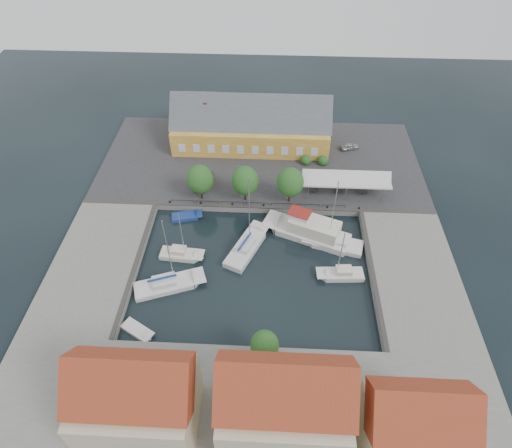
{
  "coord_description": "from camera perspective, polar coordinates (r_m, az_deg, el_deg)",
  "views": [
    {
      "loc": [
        2.24,
        -39.54,
        46.57
      ],
      "look_at": [
        0.0,
        6.0,
        1.5
      ],
      "focal_mm": 30.0,
      "sensor_mm": 36.0,
      "label": 1
    }
  ],
  "objects": [
    {
      "name": "ground",
      "position": [
        61.14,
        -0.28,
        -4.95
      ],
      "size": [
        140.0,
        140.0,
        0.0
      ],
      "primitive_type": "plane",
      "color": "black",
      "rests_on": "ground"
    },
    {
      "name": "north_quay",
      "position": [
        77.71,
        0.62,
        8.3
      ],
      "size": [
        56.0,
        26.0,
        1.0
      ],
      "primitive_type": "cube",
      "color": "#2D2D30",
      "rests_on": "ground"
    },
    {
      "name": "west_quay",
      "position": [
        64.19,
        -20.47,
        -4.98
      ],
      "size": [
        12.0,
        24.0,
        1.0
      ],
      "primitive_type": "cube",
      "color": "slate",
      "rests_on": "ground"
    },
    {
      "name": "east_quay",
      "position": [
        62.63,
        20.29,
        -6.5
      ],
      "size": [
        12.0,
        24.0,
        1.0
      ],
      "primitive_type": "cube",
      "color": "slate",
      "rests_on": "ground"
    },
    {
      "name": "south_bank",
      "position": [
        49.71,
        -1.66,
        -23.31
      ],
      "size": [
        56.0,
        14.0,
        1.0
      ],
      "primitive_type": "cube",
      "color": "slate",
      "rests_on": "ground"
    },
    {
      "name": "quay_edge_fittings",
      "position": [
        63.54,
        -0.04,
        -1.07
      ],
      "size": [
        56.0,
        24.72,
        0.4
      ],
      "color": "#383533",
      "rests_on": "north_quay"
    },
    {
      "name": "warehouse",
      "position": [
        80.06,
        -1.1,
        12.9
      ],
      "size": [
        28.56,
        14.0,
        9.55
      ],
      "color": "#C0892E",
      "rests_on": "north_quay"
    },
    {
      "name": "tent_canopy",
      "position": [
        69.99,
        11.94,
        5.77
      ],
      "size": [
        14.0,
        4.0,
        2.83
      ],
      "color": "silver",
      "rests_on": "north_quay"
    },
    {
      "name": "quay_trees",
      "position": [
        66.43,
        -1.48,
        5.78
      ],
      "size": [
        18.2,
        4.2,
        6.3
      ],
      "color": "black",
      "rests_on": "north_quay"
    },
    {
      "name": "car_silver",
      "position": [
        81.54,
        12.38,
        10.07
      ],
      "size": [
        3.71,
        2.45,
        1.18
      ],
      "primitive_type": "imported",
      "rotation": [
        0.0,
        0.0,
        1.91
      ],
      "color": "#A4A6AB",
      "rests_on": "north_quay"
    },
    {
      "name": "car_red",
      "position": [
        71.89,
        -7.05,
        5.75
      ],
      "size": [
        2.78,
        5.07,
        1.59
      ],
      "primitive_type": "imported",
      "rotation": [
        0.0,
        0.0,
        -0.24
      ],
      "color": "maroon",
      "rests_on": "north_quay"
    },
    {
      "name": "center_sailboat",
      "position": [
        62.38,
        -1.26,
        -3.15
      ],
      "size": [
        6.52,
        9.98,
        13.3
      ],
      "color": "silver",
      "rests_on": "ground"
    },
    {
      "name": "trawler",
      "position": [
        64.25,
        7.14,
        -0.93
      ],
      "size": [
        13.64,
        8.52,
        5.0
      ],
      "color": "silver",
      "rests_on": "ground"
    },
    {
      "name": "east_boat_a",
      "position": [
        64.01,
        10.37,
        -2.63
      ],
      "size": [
        9.24,
        5.01,
        12.5
      ],
      "color": "silver",
      "rests_on": "ground"
    },
    {
      "name": "east_boat_b",
      "position": [
        60.34,
        11.27,
        -6.68
      ],
      "size": [
        6.68,
        2.55,
        9.21
      ],
      "color": "silver",
      "rests_on": "ground"
    },
    {
      "name": "west_boat_b",
      "position": [
        62.46,
        -9.96,
        -4.09
      ],
      "size": [
        6.53,
        2.69,
        9.0
      ],
      "color": "silver",
      "rests_on": "ground"
    },
    {
      "name": "west_boat_d",
      "position": [
        59.32,
        -11.64,
        -7.97
      ],
      "size": [
        9.9,
        5.96,
        12.68
      ],
      "color": "silver",
      "rests_on": "ground"
    },
    {
      "name": "launch_sw",
      "position": [
        56.32,
        -15.53,
        -13.58
      ],
      "size": [
        4.6,
        3.61,
        0.98
      ],
      "color": "silver",
      "rests_on": "ground"
    },
    {
      "name": "launch_nw",
      "position": [
        68.15,
        -9.27,
        0.94
      ],
      "size": [
        5.07,
        2.93,
        0.88
      ],
      "color": "navy",
      "rests_on": "ground"
    },
    {
      "name": "townhouses",
      "position": [
        43.89,
        0.7,
        -23.53
      ],
      "size": [
        36.3,
        8.5,
        12.0
      ],
      "color": "beige",
      "rests_on": "south_bank"
    }
  ]
}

